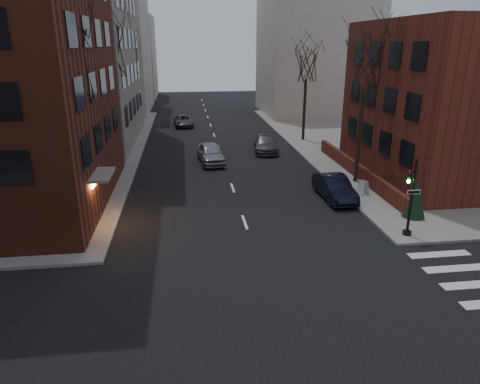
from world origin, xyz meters
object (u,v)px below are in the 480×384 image
object	(u,v)px
parked_sedan	(334,188)
evergreen_shrub	(415,200)
tree_right_a	(366,66)
streetlamp_near	(113,119)
car_lane_gray	(266,143)
tree_left_b	(107,50)
tree_left_c	(129,57)
tree_left_a	(70,63)
tree_right_b	(307,63)
car_lane_far	(183,121)
streetlamp_far	(139,90)
sandwich_board	(363,187)
traffic_signal	(410,203)
car_lane_silver	(211,153)

from	to	relation	value
parked_sedan	evergreen_shrub	bearing A→B (deg)	-50.98
tree_right_a	streetlamp_near	size ratio (longest dim) A/B	1.55
tree_right_a	car_lane_gray	size ratio (longest dim) A/B	1.90
tree_left_b	tree_left_c	world-z (taller)	tree_left_b
parked_sedan	tree_left_a	bearing A→B (deg)	-177.87
car_lane_gray	tree_right_b	bearing A→B (deg)	47.80
tree_right_b	car_lane_far	world-z (taller)	tree_right_b
tree_left_c	parked_sedan	distance (m)	30.03
tree_left_a	evergreen_shrub	bearing A→B (deg)	-8.75
tree_left_b	streetlamp_far	distance (m)	16.68
streetlamp_far	sandwich_board	world-z (taller)	streetlamp_far
traffic_signal	car_lane_far	world-z (taller)	traffic_signal
tree_left_c	streetlamp_far	bearing A→B (deg)	73.30
streetlamp_near	car_lane_silver	bearing A→B (deg)	20.87
streetlamp_near	parked_sedan	bearing A→B (deg)	-25.85
car_lane_far	sandwich_board	world-z (taller)	car_lane_far
evergreen_shrub	car_lane_far	bearing A→B (deg)	112.71
tree_right_b	car_lane_silver	bearing A→B (deg)	-143.56
tree_left_b	car_lane_far	size ratio (longest dim) A/B	2.34
tree_left_b	evergreen_shrub	xyz separation A→B (m)	(18.32, -14.82, -7.73)
car_lane_silver	tree_right_b	bearing A→B (deg)	31.06
tree_right_a	tree_right_b	distance (m)	14.01
parked_sedan	car_lane_gray	world-z (taller)	parked_sedan
tree_right_a	car_lane_far	size ratio (longest dim) A/B	2.11
tree_left_b	tree_left_c	xyz separation A→B (m)	(0.00, 14.00, -0.88)
tree_left_a	tree_left_c	xyz separation A→B (m)	(0.00, 26.00, -0.44)
streetlamp_near	evergreen_shrub	bearing A→B (deg)	-31.41
parked_sedan	traffic_signal	bearing A→B (deg)	-75.71
streetlamp_far	car_lane_far	xyz separation A→B (m)	(4.95, -0.30, -3.60)
streetlamp_near	tree_left_c	bearing A→B (deg)	91.91
streetlamp_far	car_lane_gray	size ratio (longest dim) A/B	1.23
streetlamp_far	parked_sedan	world-z (taller)	streetlamp_far
tree_right_b	streetlamp_near	bearing A→B (deg)	-149.53
tree_right_b	tree_left_b	bearing A→B (deg)	-161.18
streetlamp_near	car_lane_gray	world-z (taller)	streetlamp_near
tree_left_b	car_lane_silver	world-z (taller)	tree_left_b
traffic_signal	sandwich_board	world-z (taller)	traffic_signal
tree_right_a	car_lane_far	world-z (taller)	tree_right_a
tree_right_b	streetlamp_near	world-z (taller)	tree_right_b
car_lane_gray	car_lane_silver	bearing A→B (deg)	-140.36
tree_left_a	car_lane_silver	world-z (taller)	tree_left_a
car_lane_gray	evergreen_shrub	world-z (taller)	evergreen_shrub
tree_left_a	tree_left_c	distance (m)	26.00
parked_sedan	car_lane_gray	size ratio (longest dim) A/B	0.89
tree_left_a	tree_left_b	bearing A→B (deg)	90.00
car_lane_silver	car_lane_far	size ratio (longest dim) A/B	1.04
tree_right_b	car_lane_gray	world-z (taller)	tree_right_b
tree_left_b	streetlamp_near	distance (m)	6.18
car_lane_far	evergreen_shrub	xyz separation A→B (m)	(12.77, -30.52, 0.54)
tree_left_c	tree_right_b	bearing A→B (deg)	-24.44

